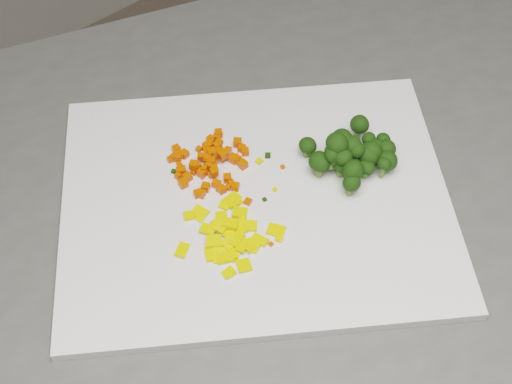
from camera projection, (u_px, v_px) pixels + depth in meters
counter_block at (272, 368)px, 1.11m from camera, size 1.13×0.95×0.90m
cutting_board at (256, 201)px, 0.74m from camera, size 0.51×0.48×0.01m
carrot_pile at (210, 157)px, 0.76m from camera, size 0.09×0.09×0.02m
pepper_pile at (229, 232)px, 0.70m from camera, size 0.10×0.10×0.01m
broccoli_pile at (342, 152)px, 0.74m from camera, size 0.11×0.11×0.05m
carrot_cube_0 at (207, 168)px, 0.76m from camera, size 0.01×0.01×0.01m
carrot_cube_1 at (207, 158)px, 0.76m from camera, size 0.01×0.01×0.01m
carrot_cube_2 at (198, 194)px, 0.74m from camera, size 0.01×0.01×0.01m
carrot_cube_3 at (216, 184)px, 0.74m from camera, size 0.01×0.01×0.01m
carrot_cube_4 at (201, 194)px, 0.74m from camera, size 0.01×0.01×0.01m
carrot_cube_5 at (219, 133)px, 0.79m from camera, size 0.01×0.01×0.01m
carrot_cube_6 at (211, 162)px, 0.76m from camera, size 0.01×0.01×0.01m
carrot_cube_7 at (182, 171)px, 0.76m from camera, size 0.01×0.01×0.01m
carrot_cube_8 at (206, 187)px, 0.74m from camera, size 0.01×0.01×0.01m
carrot_cube_9 at (222, 189)px, 0.74m from camera, size 0.01×0.01×0.01m
carrot_cube_10 at (225, 153)px, 0.76m from camera, size 0.01×0.01×0.01m
carrot_cube_11 at (178, 157)px, 0.77m from camera, size 0.01×0.01×0.01m
carrot_cube_12 at (232, 184)px, 0.75m from camera, size 0.01×0.01×0.01m
carrot_cube_13 at (178, 176)px, 0.75m from camera, size 0.01×0.01×0.01m
carrot_cube_14 at (180, 156)px, 0.77m from camera, size 0.01×0.01×0.01m
carrot_cube_15 at (209, 165)px, 0.75m from camera, size 0.01×0.01×0.01m
carrot_cube_16 at (180, 171)px, 0.76m from camera, size 0.01×0.01×0.01m
carrot_cube_17 at (208, 165)px, 0.76m from camera, size 0.01×0.01×0.01m
carrot_cube_18 at (214, 172)px, 0.75m from camera, size 0.01×0.01×0.01m
carrot_cube_19 at (220, 189)px, 0.74m from camera, size 0.01×0.01×0.01m
carrot_cube_20 at (174, 157)px, 0.77m from camera, size 0.01×0.01×0.01m
carrot_cube_21 at (231, 183)px, 0.75m from camera, size 0.01×0.01×0.01m
carrot_cube_22 at (228, 151)px, 0.77m from camera, size 0.01×0.01×0.01m
carrot_cube_23 at (199, 149)px, 0.77m from camera, size 0.01×0.01×0.01m
carrot_cube_24 at (183, 183)px, 0.74m from camera, size 0.01×0.01×0.01m
carrot_cube_25 at (184, 154)px, 0.77m from camera, size 0.01×0.01×0.01m
carrot_cube_26 at (211, 161)px, 0.76m from camera, size 0.01×0.01×0.01m
carrot_cube_27 at (202, 173)px, 0.75m from camera, size 0.01×0.01×0.01m
carrot_cube_28 at (235, 187)px, 0.74m from camera, size 0.01×0.01×0.01m
carrot_cube_29 at (206, 149)px, 0.77m from camera, size 0.01×0.01×0.01m
carrot_cube_30 at (212, 153)px, 0.76m from camera, size 0.01×0.01×0.01m
carrot_cube_31 at (219, 142)px, 0.78m from camera, size 0.01×0.01×0.01m
carrot_cube_32 at (218, 151)px, 0.76m from camera, size 0.01×0.01×0.01m
carrot_cube_33 at (214, 169)px, 0.75m from camera, size 0.01×0.01×0.01m
carrot_cube_34 at (204, 169)px, 0.75m from camera, size 0.01×0.01×0.01m
carrot_cube_35 at (194, 172)px, 0.76m from camera, size 0.01×0.01×0.01m
carrot_cube_36 at (208, 151)px, 0.77m from camera, size 0.01×0.01×0.01m
carrot_cube_37 at (239, 160)px, 0.77m from camera, size 0.01×0.01×0.01m
carrot_cube_38 at (194, 165)px, 0.75m from camera, size 0.01×0.01×0.01m
carrot_cube_39 at (236, 159)px, 0.76m from camera, size 0.01×0.01×0.01m
carrot_cube_40 at (245, 152)px, 0.77m from camera, size 0.01×0.01×0.01m
carrot_cube_41 at (228, 187)px, 0.74m from camera, size 0.01×0.01×0.01m
carrot_cube_42 at (243, 164)px, 0.76m from camera, size 0.01×0.01×0.01m
carrot_cube_43 at (200, 156)px, 0.76m from camera, size 0.01×0.01×0.01m
carrot_cube_44 at (238, 143)px, 0.78m from camera, size 0.01×0.01×0.01m
carrot_cube_45 at (212, 163)px, 0.76m from camera, size 0.01×0.01×0.01m
carrot_cube_46 at (207, 160)px, 0.76m from camera, size 0.01×0.01×0.01m
carrot_cube_47 at (227, 178)px, 0.75m from camera, size 0.01×0.01×0.01m
carrot_cube_48 at (233, 159)px, 0.76m from camera, size 0.01×0.01×0.01m
carrot_cube_49 at (210, 159)px, 0.77m from camera, size 0.01×0.01×0.01m
carrot_cube_50 at (218, 148)px, 0.77m from camera, size 0.01×0.01×0.01m
carrot_cube_51 at (198, 165)px, 0.75m from camera, size 0.01×0.01×0.01m
carrot_cube_52 at (242, 148)px, 0.77m from camera, size 0.01×0.01×0.01m
carrot_cube_53 at (170, 159)px, 0.77m from camera, size 0.01×0.01×0.01m
carrot_cube_54 at (208, 155)px, 0.77m from camera, size 0.01×0.01×0.01m
carrot_cube_55 at (217, 137)px, 0.78m from camera, size 0.01×0.01×0.01m
carrot_cube_56 at (213, 174)px, 0.75m from camera, size 0.01×0.01×0.01m
carrot_cube_57 at (210, 143)px, 0.78m from camera, size 0.01×0.01×0.01m
carrot_cube_58 at (217, 146)px, 0.77m from camera, size 0.01×0.01×0.01m
carrot_cube_59 at (236, 158)px, 0.77m from camera, size 0.01×0.01×0.01m
carrot_cube_60 at (211, 139)px, 0.78m from camera, size 0.01×0.01×0.01m
carrot_cube_61 at (208, 146)px, 0.78m from camera, size 0.01×0.01×0.01m
carrot_cube_62 at (187, 177)px, 0.75m from camera, size 0.01×0.01×0.01m
carrot_cube_63 at (176, 149)px, 0.77m from camera, size 0.01×0.01×0.01m
carrot_cube_64 at (178, 152)px, 0.77m from camera, size 0.01×0.01×0.01m
carrot_cube_65 at (222, 155)px, 0.76m from camera, size 0.01×0.01×0.01m
pepper_chunk_0 at (243, 228)px, 0.71m from camera, size 0.01×0.01×0.01m
pepper_chunk_1 at (211, 254)px, 0.70m from camera, size 0.02×0.02×0.00m
pepper_chunk_2 at (250, 247)px, 0.70m from camera, size 0.01×0.01×0.01m
pepper_chunk_3 at (221, 227)px, 0.71m from camera, size 0.02×0.02×0.01m
pepper_chunk_4 at (235, 241)px, 0.70m from camera, size 0.02×0.02×0.01m
pepper_chunk_5 at (218, 224)px, 0.72m from camera, size 0.01×0.01×0.00m
pepper_chunk_6 at (242, 245)px, 0.70m from camera, size 0.02×0.02×0.01m
pepper_chunk_7 at (252, 246)px, 0.70m from camera, size 0.02×0.02×0.01m
pepper_chunk_8 at (220, 256)px, 0.69m from camera, size 0.02×0.02×0.01m
pepper_chunk_9 at (238, 236)px, 0.71m from camera, size 0.01×0.01×0.01m
pepper_chunk_10 at (230, 224)px, 0.71m from camera, size 0.02×0.02×0.01m
pepper_chunk_11 at (251, 226)px, 0.72m from camera, size 0.02×0.02×0.01m
pepper_chunk_12 at (240, 213)px, 0.73m from camera, size 0.02×0.02×0.01m
pepper_chunk_13 at (212, 252)px, 0.70m from camera, size 0.01×0.02×0.01m
pepper_chunk_14 at (229, 273)px, 0.68m from camera, size 0.01×0.01×0.01m
pepper_chunk_15 at (225, 257)px, 0.69m from camera, size 0.02×0.02×0.01m
pepper_chunk_16 at (182, 250)px, 0.70m from camera, size 0.02×0.02×0.01m
pepper_chunk_17 at (208, 229)px, 0.71m from camera, size 0.02×0.02×0.01m
pepper_chunk_18 at (229, 224)px, 0.72m from camera, size 0.02×0.02×0.01m
pepper_chunk_19 at (233, 250)px, 0.70m from camera, size 0.02×0.02×0.01m
pepper_chunk_20 at (190, 215)px, 0.72m from camera, size 0.02×0.02×0.01m
pepper_chunk_21 at (226, 232)px, 0.71m from camera, size 0.01×0.02×0.00m
pepper_chunk_22 at (234, 202)px, 0.73m from camera, size 0.02×0.01×0.01m
pepper_chunk_23 at (219, 226)px, 0.71m from camera, size 0.02×0.02×0.01m
pepper_chunk_24 at (276, 230)px, 0.71m from camera, size 0.02×0.02×0.01m
pepper_chunk_25 at (232, 198)px, 0.74m from camera, size 0.02×0.01×0.01m
pepper_chunk_26 at (244, 265)px, 0.69m from camera, size 0.02×0.02×0.01m
pepper_chunk_27 at (235, 233)px, 0.71m from camera, size 0.02×0.02×0.01m
pepper_chunk_28 at (221, 216)px, 0.72m from camera, size 0.02×0.01×0.01m
pepper_chunk_29 at (229, 243)px, 0.70m from camera, size 0.01×0.01×0.01m
pepper_chunk_30 at (260, 240)px, 0.71m from camera, size 0.01×0.02×0.01m
pepper_chunk_31 at (241, 225)px, 0.72m from camera, size 0.02×0.01×0.01m
pepper_chunk_32 at (225, 205)px, 0.73m from camera, size 0.02×0.02×0.00m
pepper_chunk_33 at (214, 241)px, 0.70m from camera, size 0.02×0.02×0.01m
pepper_chunk_34 at (199, 214)px, 0.72m from camera, size 0.02×0.02×0.01m
broccoli_floret_0 at (342, 148)px, 0.75m from camera, size 0.03×0.03×0.03m
broccoli_floret_1 at (385, 152)px, 0.76m from camera, size 0.03×0.03×0.03m
broccoli_floret_2 at (370, 156)px, 0.75m from camera, size 0.03×0.03×0.03m
broccoli_floret_3 at (386, 163)px, 0.75m from camera, size 0.03×0.03×0.03m
broccoli_floret_4 at (365, 170)px, 0.75m from camera, size 0.02×0.02×0.02m
broccoli_floret_5 at (333, 162)px, 0.74m from camera, size 0.02×0.02×0.02m
broccoli_floret_6 at (333, 146)px, 0.75m from camera, size 0.02×0.02×0.02m
broccoli_floret_7 at (320, 168)px, 0.75m from camera, size 0.03×0.03×0.03m
broccoli_floret_8 at (318, 165)px, 0.75m from camera, size 0.03×0.03×0.03m
broccoli_floret_9 at (334, 146)px, 0.75m from camera, size 0.03×0.03×0.03m
broccoli_floret_10 at (341, 167)px, 0.75m from camera, size 0.03×0.03×0.03m
broccoli_floret_11 at (374, 151)px, 0.76m from camera, size 0.02×0.02×0.03m
broccoli_floret_12 at (351, 176)px, 0.73m from camera, size 0.03×0.03×0.03m
broccoli_floret_13 at (366, 158)px, 0.75m from camera, size 0.03×0.03×0.03m
broccoli_floret_14 at (382, 143)px, 0.77m from camera, size 0.02×0.02×0.02m
broccoli_floret_15 at (356, 154)px, 0.74m from camera, size 0.03×0.03×0.03m
broccoli_floret_16 at (367, 144)px, 0.77m from camera, size 0.02×0.02×0.03m
broccoli_floret_17 at (370, 156)px, 0.76m from camera, size 0.02×0.02×0.02m
broccoli_floret_18 at (332, 159)px, 0.74m from camera, size 0.02×0.02×0.03m
broccoli_floret_19 at (307, 149)px, 0.76m from camera, size 0.03×0.03×0.02m
broccoli_floret_20 at (330, 156)px, 0.74m from camera, size 0.02×0.02×0.03m
broccoli_floret_21 at (342, 160)px, 0.73m from camera, size 0.03×0.03×0.02m
broccoli_floret_22 at (351, 148)px, 0.74m from camera, size 0.03×0.03×0.03m
broccoli_floret_23 at (341, 144)px, 0.75m from camera, size 0.03×0.03×0.03m
broccoli_floret_24 at (383, 169)px, 0.74m from camera, size 0.02×0.02×0.03m
broccoli_floret_25 at (351, 186)px, 0.73m from camera, size 0.03×0.03×0.03m
broccoli_floret_26 at (358, 129)px, 0.78m from camera, size 0.03×0.03×0.03m
broccoli_floret_27 at (344, 146)px, 0.77m from camera, size 0.02×0.02×0.02m
broccoli_floret_28 at (336, 149)px, 0.74m from camera, size 0.03×0.03×0.03m
stray_bit_0 at (268, 155)px, 0.77m from camera, size 0.01×0.01×0.00m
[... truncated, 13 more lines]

